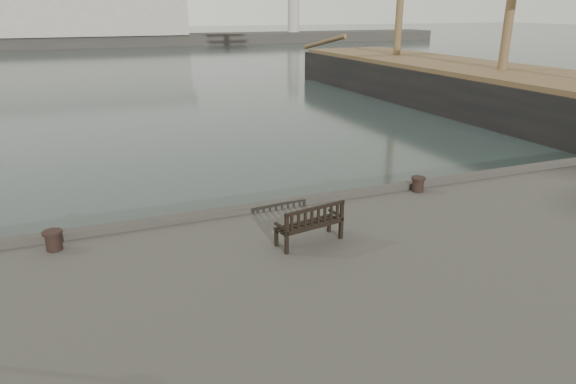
% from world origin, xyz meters
% --- Properties ---
extents(ground, '(400.00, 400.00, 0.00)m').
position_xyz_m(ground, '(0.00, 0.00, 0.00)').
color(ground, black).
rests_on(ground, ground).
extents(breakwater, '(140.00, 9.50, 12.20)m').
position_xyz_m(breakwater, '(-4.56, 92.00, 4.30)').
color(breakwater, '#383530').
rests_on(breakwater, ground).
extents(bench, '(1.69, 0.83, 0.93)m').
position_xyz_m(bench, '(-0.77, -2.54, 1.86)').
color(bench, black).
rests_on(bench, quay).
extents(bollard_left, '(0.47, 0.47, 0.46)m').
position_xyz_m(bollard_left, '(-6.29, -0.73, 1.79)').
color(bollard_left, black).
rests_on(bollard_left, quay).
extents(bollard_right, '(0.43, 0.43, 0.45)m').
position_xyz_m(bollard_right, '(3.69, -0.50, 1.78)').
color(bollard_right, black).
rests_on(bollard_right, quay).
extents(tall_ship_main, '(9.58, 43.60, 32.57)m').
position_xyz_m(tall_ship_main, '(20.87, 14.50, 0.81)').
color(tall_ship_main, black).
rests_on(tall_ship_main, ground).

